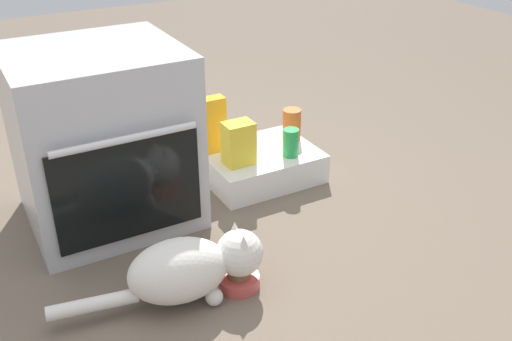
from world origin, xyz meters
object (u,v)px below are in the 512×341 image
(pantry_cabinet, at_px, (260,164))
(soda_can, at_px, (291,143))
(juice_carton, at_px, (214,124))
(food_bowl, at_px, (239,280))
(snack_bag, at_px, (239,143))
(oven, at_px, (103,138))
(cat, at_px, (190,268))
(sauce_jar, at_px, (292,125))

(pantry_cabinet, relative_size, soda_can, 3.94)
(juice_carton, distance_m, soda_can, 0.33)
(food_bowl, xyz_separation_m, snack_bag, (0.29, 0.55, 0.19))
(food_bowl, bearing_deg, juice_carton, 70.07)
(pantry_cabinet, distance_m, snack_bag, 0.21)
(oven, xyz_separation_m, soda_can, (0.74, -0.11, -0.14))
(snack_bag, bearing_deg, cat, -130.03)
(pantry_cabinet, relative_size, juice_carton, 1.97)
(oven, height_order, snack_bag, oven)
(pantry_cabinet, height_order, food_bowl, pantry_cabinet)
(soda_can, xyz_separation_m, snack_bag, (-0.22, 0.04, 0.03))
(food_bowl, distance_m, juice_carton, 0.79)
(food_bowl, bearing_deg, pantry_cabinet, 55.34)
(food_bowl, xyz_separation_m, sauce_jar, (0.60, 0.65, 0.17))
(juice_carton, distance_m, snack_bag, 0.16)
(food_bowl, xyz_separation_m, soda_can, (0.51, 0.51, 0.16))
(soda_can, bearing_deg, pantry_cabinet, 133.00)
(soda_can, height_order, snack_bag, snack_bag)
(cat, distance_m, juice_carton, 0.81)
(oven, height_order, sauce_jar, oven)
(pantry_cabinet, distance_m, cat, 0.82)
(food_bowl, distance_m, snack_bag, 0.65)
(juice_carton, xyz_separation_m, snack_bag, (0.03, -0.16, -0.03))
(pantry_cabinet, relative_size, snack_bag, 2.63)
(sauce_jar, bearing_deg, pantry_cabinet, -167.94)
(oven, relative_size, pantry_cabinet, 1.40)
(cat, bearing_deg, snack_bag, 58.07)
(soda_can, bearing_deg, sauce_jar, 56.67)
(oven, bearing_deg, food_bowl, -69.71)
(pantry_cabinet, distance_m, food_bowl, 0.74)
(food_bowl, relative_size, sauce_jar, 0.99)
(pantry_cabinet, height_order, snack_bag, snack_bag)
(pantry_cabinet, xyz_separation_m, sauce_jar, (0.18, 0.04, 0.13))
(oven, height_order, food_bowl, oven)
(oven, bearing_deg, juice_carton, 10.21)
(pantry_cabinet, xyz_separation_m, snack_bag, (-0.13, -0.06, 0.15))
(sauce_jar, bearing_deg, soda_can, -123.33)
(cat, bearing_deg, oven, 105.22)
(food_bowl, distance_m, cat, 0.18)
(cat, distance_m, soda_can, 0.83)
(cat, height_order, soda_can, soda_can)
(soda_can, xyz_separation_m, sauce_jar, (0.09, 0.14, 0.01))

